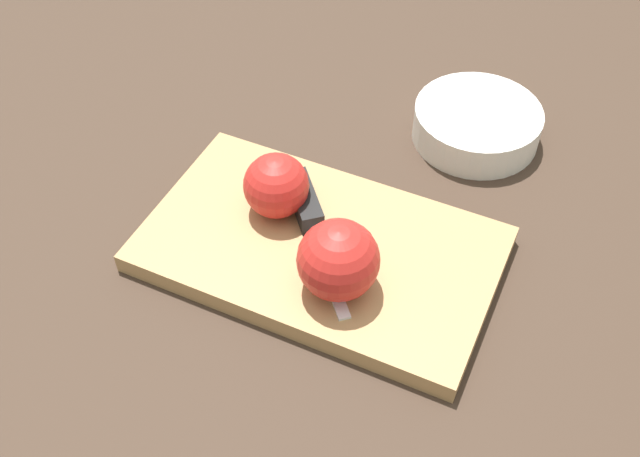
{
  "coord_description": "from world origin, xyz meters",
  "views": [
    {
      "loc": [
        0.12,
        -0.47,
        0.58
      ],
      "look_at": [
        0.0,
        0.0,
        0.04
      ],
      "focal_mm": 42.0,
      "sensor_mm": 36.0,
      "label": 1
    }
  ],
  "objects_px": {
    "apple_half_right": "(338,260)",
    "bowl": "(477,122)",
    "apple_half_left": "(276,186)",
    "knife": "(306,207)"
  },
  "relations": [
    {
      "from": "apple_half_right",
      "to": "bowl",
      "type": "xyz_separation_m",
      "value": [
        0.1,
        0.27,
        -0.04
      ]
    },
    {
      "from": "apple_half_left",
      "to": "apple_half_right",
      "type": "xyz_separation_m",
      "value": [
        0.08,
        -0.08,
        0.01
      ]
    },
    {
      "from": "apple_half_left",
      "to": "knife",
      "type": "xyz_separation_m",
      "value": [
        0.03,
        0.0,
        -0.02
      ]
    },
    {
      "from": "apple_half_right",
      "to": "knife",
      "type": "height_order",
      "value": "apple_half_right"
    },
    {
      "from": "knife",
      "to": "bowl",
      "type": "distance_m",
      "value": 0.24
    },
    {
      "from": "knife",
      "to": "bowl",
      "type": "relative_size",
      "value": 1.14
    },
    {
      "from": "apple_half_right",
      "to": "knife",
      "type": "relative_size",
      "value": 0.46
    },
    {
      "from": "apple_half_left",
      "to": "apple_half_right",
      "type": "bearing_deg",
      "value": 118.05
    },
    {
      "from": "apple_half_right",
      "to": "bowl",
      "type": "distance_m",
      "value": 0.29
    },
    {
      "from": "apple_half_left",
      "to": "knife",
      "type": "height_order",
      "value": "apple_half_left"
    }
  ]
}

